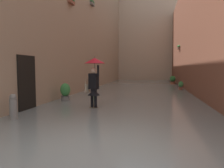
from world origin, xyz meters
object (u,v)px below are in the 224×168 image
Objects in this scene: person_wading at (94,75)px; mooring_bollard at (13,108)px; potted_plant_mid_right at (93,85)px; potted_plant_near_left at (173,80)px; potted_plant_far_right at (65,92)px; potted_plant_mid_left at (181,86)px.

mooring_bollard is (1.96, 2.40, -0.98)m from person_wading.
person_wading is at bearing 106.91° from potted_plant_mid_right.
person_wading is 6.97m from potted_plant_mid_right.
potted_plant_near_left is (-6.30, -7.53, 0.08)m from potted_plant_mid_right.
potted_plant_mid_right is 0.92× the size of mooring_bollard.
potted_plant_mid_left is (-6.36, -6.60, -0.10)m from potted_plant_far_right.
potted_plant_mid_right is 9.82m from potted_plant_near_left.
person_wading reaches higher than potted_plant_mid_right.
potted_plant_far_right is at bearing -38.62° from person_wading.
potted_plant_mid_right is (2.01, -6.60, -1.00)m from person_wading.
person_wading reaches higher than mooring_bollard.
potted_plant_far_right is at bearing 46.09° from potted_plant_mid_left.
potted_plant_mid_right is at bearing -89.69° from mooring_bollard.
potted_plant_near_left is at bearing -129.94° from potted_plant_mid_right.
potted_plant_far_right is 3.98m from mooring_bollard.
potted_plant_mid_right is at bearing -73.09° from person_wading.
mooring_bollard is at bearing 90.24° from potted_plant_far_right.
person_wading is 9.34m from potted_plant_mid_left.
mooring_bollard reaches higher than potted_plant_mid_right.
potted_plant_mid_right is 0.89× the size of potted_plant_near_left.
person_wading is 2.69m from potted_plant_far_right.
potted_plant_far_right is 1.15× the size of potted_plant_mid_right.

